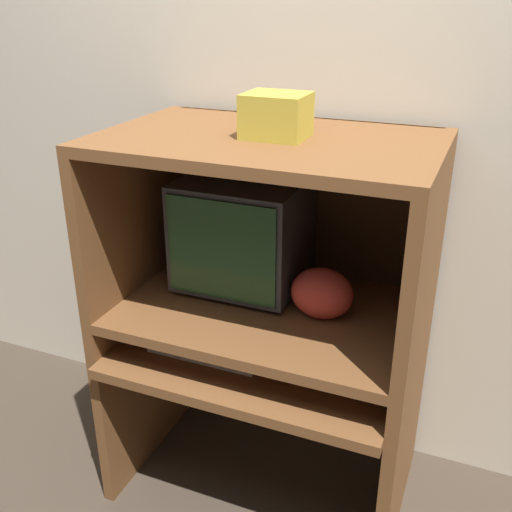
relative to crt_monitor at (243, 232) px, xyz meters
The scene contains 10 objects.
wall_back 0.46m from the crt_monitor, 63.94° to the left, with size 6.00×0.06×2.60m.
desk_base 0.60m from the crt_monitor, 49.48° to the right, with size 1.03×0.71×0.62m.
desk_monitor_shelf 0.30m from the crt_monitor, 39.78° to the right, with size 1.03×0.67×0.14m.
hutch_upper 0.25m from the crt_monitor, 29.91° to the right, with size 1.03×0.67×0.58m.
crt_monitor is the anchor object (origin of this frame).
keyboard 0.42m from the crt_monitor, 95.59° to the right, with size 0.39×0.16×0.03m.
mouse 0.48m from the crt_monitor, 50.03° to the right, with size 0.06×0.04×0.03m.
snack_bag 0.36m from the crt_monitor, 18.67° to the right, with size 0.21×0.15×0.17m.
book_stack 0.46m from the crt_monitor, 42.87° to the right, with size 0.15×0.12×0.08m.
storage_box 0.48m from the crt_monitor, 36.08° to the right, with size 0.18×0.16×0.13m.
Camera 1 is at (0.64, -1.33, 1.75)m, focal length 42.00 mm.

